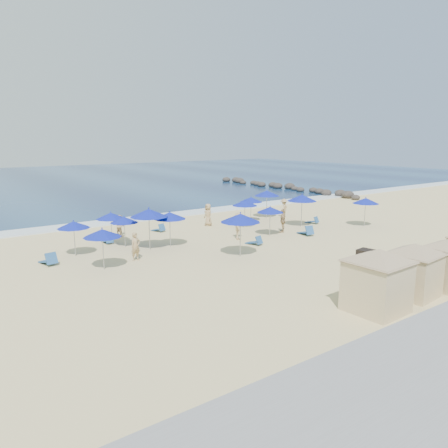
{
  "coord_description": "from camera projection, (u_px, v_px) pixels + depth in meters",
  "views": [
    {
      "loc": [
        -18.12,
        -19.4,
        7.03
      ],
      "look_at": [
        -1.86,
        3.0,
        1.55
      ],
      "focal_mm": 35.0,
      "sensor_mm": 36.0,
      "label": 1
    }
  ],
  "objects": [
    {
      "name": "beachgoer_1",
      "position": [
        120.0,
        225.0,
        31.63
      ],
      "size": [
        0.86,
        0.94,
        1.57
      ],
      "primitive_type": "imported",
      "rotation": [
        0.0,
        0.0,
        2.0
      ],
      "color": "tan",
      "rests_on": "ground"
    },
    {
      "name": "rock_jetty",
      "position": [
        282.0,
        186.0,
        60.74
      ],
      "size": [
        2.56,
        26.66,
        0.96
      ],
      "color": "#2A2523",
      "rests_on": "ground"
    },
    {
      "name": "beachgoer_4",
      "position": [
        208.0,
        215.0,
        35.39
      ],
      "size": [
        0.64,
        0.92,
        1.8
      ],
      "primitive_type": "imported",
      "rotation": [
        0.0,
        0.0,
        4.64
      ],
      "color": "tan",
      "rests_on": "ground"
    },
    {
      "name": "umbrella_11",
      "position": [
        366.0,
        201.0,
        34.83
      ],
      "size": [
        2.12,
        2.12,
        2.41
      ],
      "color": "#A5A8AD",
      "rests_on": "ground"
    },
    {
      "name": "beachgoer_0",
      "position": [
        136.0,
        246.0,
        25.33
      ],
      "size": [
        0.67,
        0.49,
        1.67
      ],
      "primitive_type": "imported",
      "rotation": [
        0.0,
        0.0,
        0.17
      ],
      "color": "tan",
      "rests_on": "ground"
    },
    {
      "name": "umbrella_6",
      "position": [
        240.0,
        218.0,
        25.81
      ],
      "size": [
        2.4,
        2.4,
        2.73
      ],
      "color": "#A5A8AD",
      "rests_on": "ground"
    },
    {
      "name": "trash_bin",
      "position": [
        366.0,
        257.0,
        24.67
      ],
      "size": [
        0.94,
        0.94,
        0.84
      ],
      "primitive_type": "cube",
      "rotation": [
        0.0,
        0.0,
        0.14
      ],
      "color": "black",
      "rests_on": "ground"
    },
    {
      "name": "umbrella_4",
      "position": [
        111.0,
        216.0,
        29.02
      ],
      "size": [
        1.96,
        1.96,
        2.23
      ],
      "color": "#A5A8AD",
      "rests_on": "ground"
    },
    {
      "name": "umbrella_7",
      "position": [
        245.0,
        203.0,
        34.37
      ],
      "size": [
        2.0,
        2.0,
        2.28
      ],
      "color": "#A5A8AD",
      "rests_on": "ground"
    },
    {
      "name": "beachgoer_2",
      "position": [
        283.0,
        221.0,
        32.89
      ],
      "size": [
        1.08,
        1.01,
        1.78
      ],
      "primitive_type": "imported",
      "rotation": [
        0.0,
        0.0,
        3.85
      ],
      "color": "tan",
      "rests_on": "ground"
    },
    {
      "name": "umbrella_3",
      "position": [
        149.0,
        213.0,
        27.47
      ],
      "size": [
        2.41,
        2.41,
        2.74
      ],
      "color": "#A5A8AD",
      "rests_on": "ground"
    },
    {
      "name": "beach_chair_1",
      "position": [
        108.0,
        240.0,
        29.5
      ],
      "size": [
        0.53,
        1.15,
        0.63
      ],
      "color": "#26548E",
      "rests_on": "ground"
    },
    {
      "name": "beach_chair_2",
      "position": [
        159.0,
        229.0,
        33.24
      ],
      "size": [
        0.8,
        1.26,
        0.64
      ],
      "color": "#26548E",
      "rests_on": "ground"
    },
    {
      "name": "surf_line",
      "position": [
        160.0,
        216.0,
        39.51
      ],
      "size": [
        160.0,
        2.5,
        0.08
      ],
      "primitive_type": "cube",
      "color": "white",
      "rests_on": "ground"
    },
    {
      "name": "cabana_1",
      "position": [
        414.0,
        263.0,
        19.5
      ],
      "size": [
        4.25,
        4.25,
        2.68
      ],
      "color": "#CFB98E",
      "rests_on": "ground"
    },
    {
      "name": "umbrella_12",
      "position": [
        251.0,
        200.0,
        36.9
      ],
      "size": [
        1.91,
        1.91,
        2.18
      ],
      "color": "#A5A8AD",
      "rests_on": "ground"
    },
    {
      "name": "beach_chair_0",
      "position": [
        49.0,
        260.0,
        24.55
      ],
      "size": [
        0.81,
        1.47,
        0.77
      ],
      "color": "#26548E",
      "rests_on": "ground"
    },
    {
      "name": "umbrella_8",
      "position": [
        270.0,
        210.0,
        31.57
      ],
      "size": [
        1.94,
        1.94,
        2.21
      ],
      "color": "#A5A8AD",
      "rests_on": "ground"
    },
    {
      "name": "beach_chair_4",
      "position": [
        307.0,
        232.0,
        31.99
      ],
      "size": [
        0.9,
        1.5,
        0.77
      ],
      "color": "#26548E",
      "rests_on": "ground"
    },
    {
      "name": "umbrella_0",
      "position": [
        74.0,
        225.0,
        26.06
      ],
      "size": [
        1.95,
        1.95,
        2.22
      ],
      "color": "#A5A8AD",
      "rests_on": "ground"
    },
    {
      "name": "beachgoer_5",
      "position": [
        239.0,
        226.0,
        30.54
      ],
      "size": [
        1.24,
        1.41,
        1.9
      ],
      "primitive_type": "imported",
      "rotation": [
        0.0,
        0.0,
        1.02
      ],
      "color": "tan",
      "rests_on": "ground"
    },
    {
      "name": "beachgoer_3",
      "position": [
        284.0,
        208.0,
        38.78
      ],
      "size": [
        1.27,
        1.07,
        1.71
      ],
      "primitive_type": "imported",
      "rotation": [
        0.0,
        0.0,
        3.62
      ],
      "color": "tan",
      "rests_on": "ground"
    },
    {
      "name": "beach_chair_3",
      "position": [
        255.0,
        241.0,
        29.13
      ],
      "size": [
        0.76,
        1.26,
        0.65
      ],
      "color": "#26548E",
      "rests_on": "ground"
    },
    {
      "name": "beach_chair_5",
      "position": [
        313.0,
        221.0,
        36.38
      ],
      "size": [
        0.73,
        1.21,
        0.62
      ],
      "color": "#26548E",
      "rests_on": "ground"
    },
    {
      "name": "umbrella_10",
      "position": [
        302.0,
        198.0,
        34.68
      ],
      "size": [
        2.36,
        2.36,
        2.69
      ],
      "color": "#A5A8AD",
      "rests_on": "ground"
    },
    {
      "name": "ground",
      "position": [
        276.0,
        253.0,
        27.21
      ],
      "size": [
        160.0,
        160.0,
        0.0
      ],
      "primitive_type": "plane",
      "color": "beige",
      "rests_on": "ground"
    },
    {
      "name": "ocean",
      "position": [
        46.0,
        182.0,
        70.87
      ],
      "size": [
        160.0,
        80.0,
        0.06
      ],
      "primitive_type": "cube",
      "color": "navy",
      "rests_on": "ground"
    },
    {
      "name": "umbrella_2",
      "position": [
        124.0,
        220.0,
        28.28
      ],
      "size": [
        1.83,
        1.83,
        2.09
      ],
      "color": "#A5A8AD",
      "rests_on": "ground"
    },
    {
      "name": "umbrella_9",
      "position": [
        267.0,
        193.0,
        38.58
      ],
      "size": [
        2.24,
        2.24,
        2.55
      ],
      "color": "#A5A8AD",
      "rests_on": "ground"
    },
    {
      "name": "umbrella_1",
      "position": [
        102.0,
        233.0,
        23.32
      ],
      "size": [
        2.05,
        2.05,
        2.33
      ],
      "color": "#A5A8AD",
      "rests_on": "ground"
    },
    {
      "name": "umbrella_5",
      "position": [
        170.0,
        216.0,
        28.24
      ],
      "size": [
        2.11,
        2.11,
        2.4
      ],
      "color": "#A5A8AD",
      "rests_on": "ground"
    },
    {
      "name": "cabana_0",
      "position": [
        378.0,
        272.0,
        17.72
      ],
      "size": [
        4.64,
        4.64,
        2.91
      ],
      "color": "#CFB98E",
      "rests_on": "ground"
    }
  ]
}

